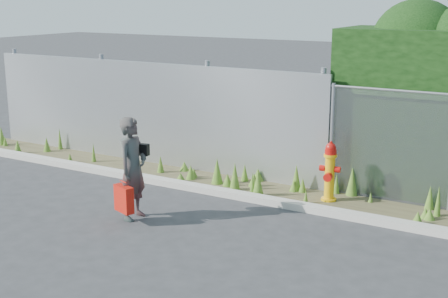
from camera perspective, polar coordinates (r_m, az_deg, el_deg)
ground at (r=9.77m, az=-2.66°, el=-7.63°), size 80.00×80.00×0.00m
curb at (r=11.21m, az=2.37°, el=-4.43°), size 16.00×0.22×0.12m
weed_strip at (r=11.69m, az=4.54°, el=-3.32°), size 16.00×1.28×0.54m
corrugated_fence at (r=13.65m, az=-7.28°, el=3.31°), size 8.50×0.21×2.30m
fire_hydrant at (r=11.17m, az=9.63°, el=-2.14°), size 0.37×0.33×1.10m
woman at (r=10.22m, az=-8.33°, el=-1.78°), size 0.43×0.64×1.70m
red_tote_bag at (r=10.13m, az=-9.14°, el=-4.52°), size 0.39×0.14×0.51m
black_shoulder_bag at (r=10.32m, az=-7.56°, el=-0.04°), size 0.26×0.11×0.19m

